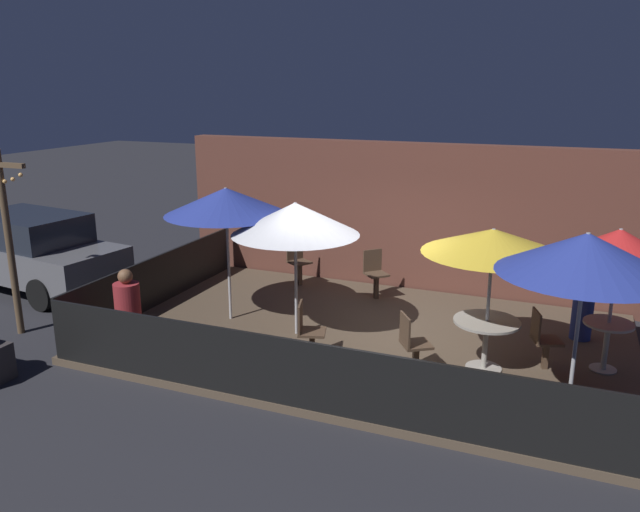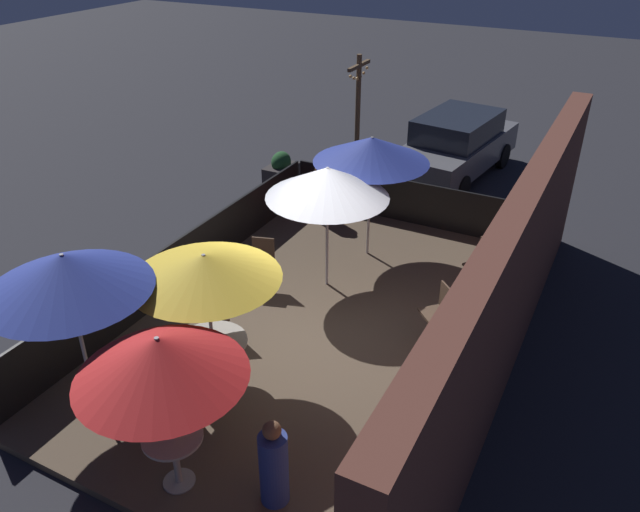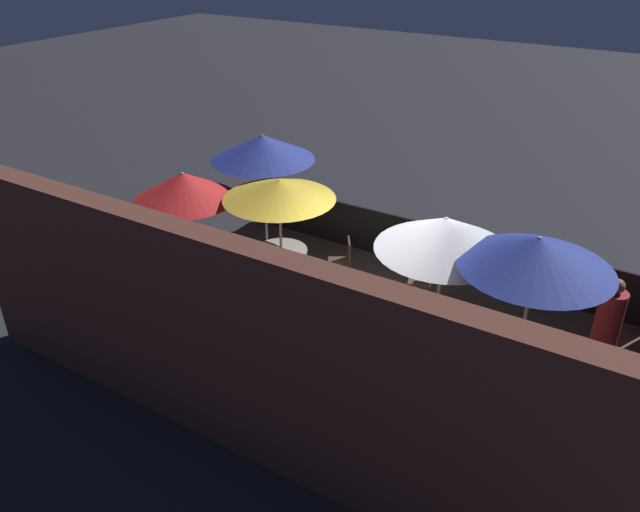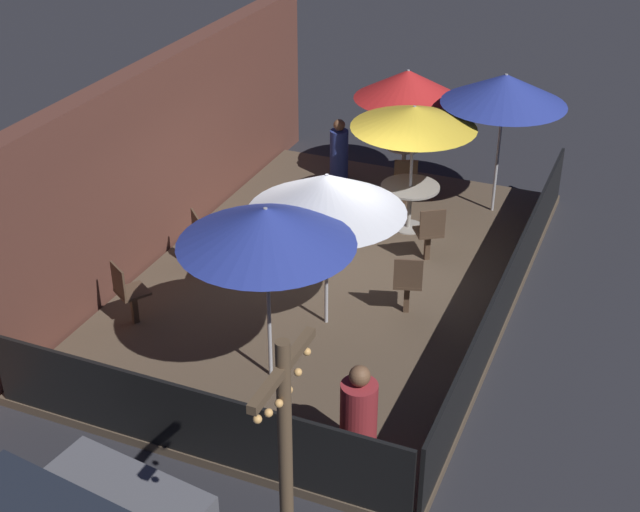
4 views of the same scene
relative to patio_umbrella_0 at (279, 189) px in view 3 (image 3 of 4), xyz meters
The scene contains 19 objects.
ground_plane 2.96m from the patio_umbrella_0, 163.98° to the left, with size 60.00×60.00×0.00m, color #26262B.
patio_deck 2.92m from the patio_umbrella_0, 163.98° to the left, with size 8.52×5.46×0.12m.
building_wall 4.11m from the patio_umbrella_0, 119.76° to the left, with size 10.12×0.36×3.10m.
fence_front 3.28m from the patio_umbrella_0, 133.90° to the right, with size 8.32×0.05×0.95m.
fence_side_left 6.44m from the patio_umbrella_0, behind, with size 0.05×5.26×0.95m.
patio_umbrella_0 is the anchor object (origin of this frame).
patio_umbrella_1 1.77m from the patio_umbrella_0, 21.01° to the left, with size 1.89×1.89×2.15m.
patio_umbrella_2 4.57m from the patio_umbrella_0, behind, with size 2.15×2.15×2.39m.
patio_umbrella_3 1.67m from the patio_umbrella_0, 44.08° to the right, with size 2.07×2.07×2.45m.
patio_umbrella_4 3.16m from the patio_umbrella_0, behind, with size 2.11×2.11×2.26m.
dining_table_0 1.35m from the patio_umbrella_0, ahead, with size 0.97×0.97×0.77m.
dining_table_1 2.25m from the patio_umbrella_0, 21.01° to the left, with size 0.71×0.71×0.75m.
patio_chair_0 3.01m from the patio_umbrella_0, 162.87° to the right, with size 0.50×0.50×0.95m.
patio_chair_1 3.79m from the patio_umbrella_0, 135.00° to the left, with size 0.57×0.57×0.96m.
patio_chair_2 1.70m from the patio_umbrella_0, 22.82° to the left, with size 0.51×0.51×0.91m.
patio_chair_3 1.84m from the patio_umbrella_0, 146.61° to the right, with size 0.55×0.55×0.94m.
patio_chair_4 5.22m from the patio_umbrella_0, 147.64° to the left, with size 0.55×0.55×0.96m.
patron_0 2.64m from the patio_umbrella_0, 53.33° to the left, with size 0.36×0.36×1.19m.
patron_1 5.83m from the patio_umbrella_0, 167.99° to the right, with size 0.59×0.59×1.25m.
Camera 3 is at (-3.91, 7.70, 6.27)m, focal length 35.00 mm.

